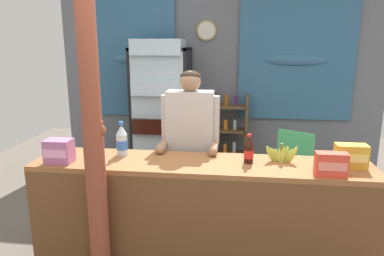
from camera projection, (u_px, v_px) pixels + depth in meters
ground_plane at (209, 218)px, 3.84m from camera, size 7.41×7.41×0.00m
back_wall_curtained at (220, 76)px, 5.21m from camera, size 4.62×0.22×2.61m
stall_counter at (200, 208)px, 2.85m from camera, size 2.70×0.54×0.90m
timber_post at (93, 129)px, 2.52m from camera, size 0.17×0.15×2.60m
drink_fridge at (161, 102)px, 4.90m from camera, size 0.77×0.71×1.88m
bottle_shelf_rack at (230, 132)px, 5.09m from camera, size 0.48×0.28×1.13m
plastic_lawn_chair at (298, 160)px, 4.20m from camera, size 0.60×0.60×0.86m
shopkeeper at (190, 136)px, 3.28m from camera, size 0.53×0.42×1.59m
soda_bottle_water at (122, 141)px, 3.02m from camera, size 0.09×0.09×0.29m
soda_bottle_cola at (249, 151)px, 2.83m from camera, size 0.08×0.08×0.24m
snack_box_choco_powder at (351, 156)px, 2.73m from camera, size 0.23×0.13×0.18m
snack_box_crackers at (331, 165)px, 2.55m from camera, size 0.22×0.11×0.17m
snack_box_wafer at (59, 151)px, 2.83m from camera, size 0.21×0.15×0.19m
banana_bunch at (281, 155)px, 2.86m from camera, size 0.27×0.06×0.16m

